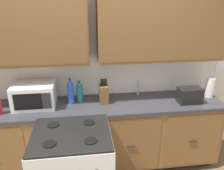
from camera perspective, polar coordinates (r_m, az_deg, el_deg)
name	(u,v)px	position (r m, az deg, el deg)	size (l,w,h in m)	color
wall_unit	(93,42)	(2.77, -4.76, 10.72)	(4.32, 0.40, 2.40)	white
counter_run	(96,135)	(3.04, -3.89, -12.32)	(3.15, 0.64, 0.92)	black
microwave	(34,95)	(2.86, -18.71, -2.38)	(0.48, 0.37, 0.28)	white
toaster	(190,95)	(2.97, 18.73, -2.39)	(0.28, 0.18, 0.19)	black
knife_block	(104,94)	(2.81, -2.07, -2.18)	(0.11, 0.14, 0.31)	brown
sink_faucet	(138,88)	(3.05, 6.46, -0.65)	(0.02, 0.02, 0.20)	#B2B5BA
paper_towel_roll	(210,87)	(3.22, 23.11, -0.50)	(0.12, 0.12, 0.26)	white
bottle_teal	(80,92)	(2.85, -8.06, -1.63)	(0.08, 0.08, 0.27)	#1E707A
bottle_blue	(71,91)	(2.81, -10.26, -1.57)	(0.08, 0.08, 0.32)	blue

